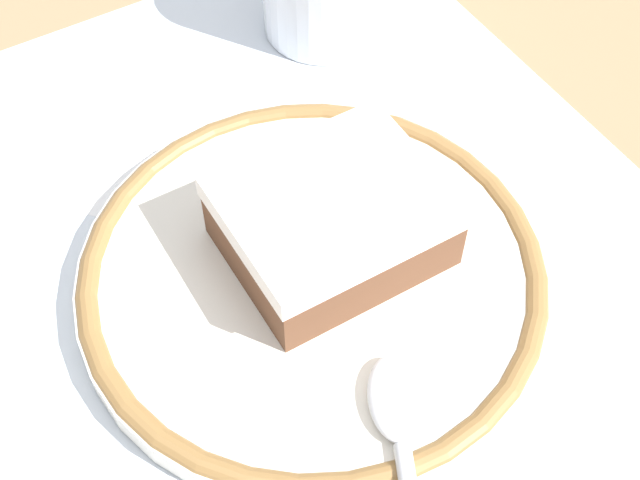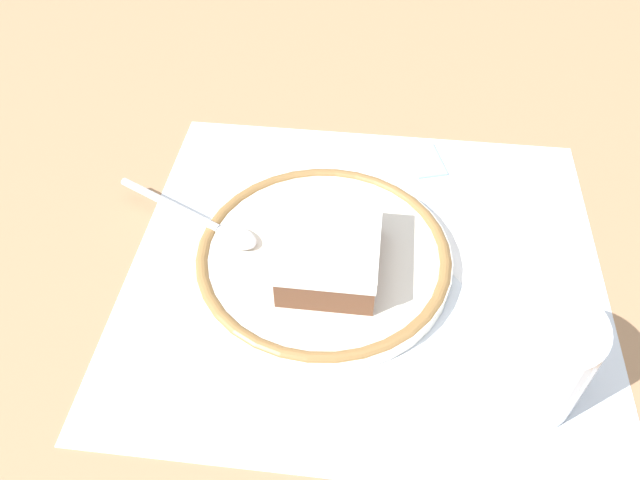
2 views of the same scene
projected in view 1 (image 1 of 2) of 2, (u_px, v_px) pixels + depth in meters
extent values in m
plane|color=#9E7551|center=(275.00, 235.00, 0.44)|extent=(2.40, 2.40, 0.00)
cube|color=silver|center=(275.00, 234.00, 0.43)|extent=(0.40, 0.37, 0.00)
cylinder|color=silver|center=(320.00, 274.00, 0.41)|extent=(0.22, 0.22, 0.01)
torus|color=olive|center=(320.00, 270.00, 0.41)|extent=(0.22, 0.22, 0.01)
cube|color=brown|center=(332.00, 229.00, 0.40)|extent=(0.08, 0.09, 0.03)
cube|color=white|center=(332.00, 202.00, 0.39)|extent=(0.08, 0.10, 0.01)
ellipsoid|color=silver|center=(396.00, 398.00, 0.36)|extent=(0.05, 0.04, 0.01)
cylinder|color=#B7722D|center=(324.00, 6.00, 0.52)|extent=(0.06, 0.06, 0.03)
cube|color=white|center=(84.00, 131.00, 0.47)|extent=(0.16, 0.16, 0.00)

